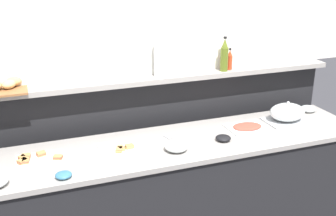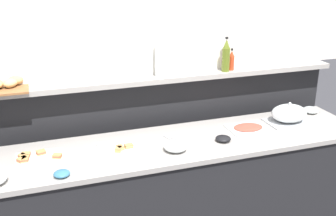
{
  "view_description": "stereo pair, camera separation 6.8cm",
  "coord_description": "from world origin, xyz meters",
  "px_view_note": "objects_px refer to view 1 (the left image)",
  "views": [
    {
      "loc": [
        -0.98,
        -2.43,
        2.11
      ],
      "look_at": [
        -0.06,
        0.1,
        1.11
      ],
      "focal_mm": 43.47,
      "sensor_mm": 36.0,
      "label": 1
    },
    {
      "loc": [
        -0.91,
        -2.45,
        2.11
      ],
      "look_at": [
        -0.06,
        0.1,
        1.11
      ],
      "focal_mm": 43.47,
      "sensor_mm": 36.0,
      "label": 2
    }
  ],
  "objects_px": {
    "cold_cuts_platter": "(247,127)",
    "serving_cloche": "(287,113)",
    "hot_sauce_bottle": "(230,60)",
    "olive_oil_bottle": "(224,56)",
    "condiment_bowl_red": "(64,175)",
    "sandwich_platter_side": "(37,158)",
    "water_carafe": "(160,59)",
    "serving_tongs": "(172,139)",
    "sandwich_platter_rear": "(123,147)",
    "glass_bowl_large": "(176,147)",
    "glass_bowl_small": "(308,109)",
    "condiment_bowl_dark": "(223,138)"
  },
  "relations": [
    {
      "from": "glass_bowl_large",
      "to": "condiment_bowl_red",
      "type": "distance_m",
      "value": 0.76
    },
    {
      "from": "serving_tongs",
      "to": "water_carafe",
      "type": "height_order",
      "value": "water_carafe"
    },
    {
      "from": "condiment_bowl_dark",
      "to": "condiment_bowl_red",
      "type": "xyz_separation_m",
      "value": [
        -1.13,
        -0.15,
        -0.0
      ]
    },
    {
      "from": "olive_oil_bottle",
      "to": "hot_sauce_bottle",
      "type": "bearing_deg",
      "value": 19.12
    },
    {
      "from": "cold_cuts_platter",
      "to": "serving_cloche",
      "type": "bearing_deg",
      "value": 2.22
    },
    {
      "from": "condiment_bowl_red",
      "to": "olive_oil_bottle",
      "type": "xyz_separation_m",
      "value": [
        1.36,
        0.63,
        0.47
      ]
    },
    {
      "from": "glass_bowl_large",
      "to": "glass_bowl_small",
      "type": "relative_size",
      "value": 1.25
    },
    {
      "from": "sandwich_platter_side",
      "to": "condiment_bowl_red",
      "type": "height_order",
      "value": "sandwich_platter_side"
    },
    {
      "from": "hot_sauce_bottle",
      "to": "glass_bowl_large",
      "type": "bearing_deg",
      "value": -140.79
    },
    {
      "from": "sandwich_platter_side",
      "to": "water_carafe",
      "type": "xyz_separation_m",
      "value": [
        0.96,
        0.36,
        0.49
      ]
    },
    {
      "from": "sandwich_platter_rear",
      "to": "glass_bowl_large",
      "type": "relative_size",
      "value": 2.04
    },
    {
      "from": "serving_cloche",
      "to": "glass_bowl_large",
      "type": "relative_size",
      "value": 2.11
    },
    {
      "from": "sandwich_platter_rear",
      "to": "serving_cloche",
      "type": "relative_size",
      "value": 0.97
    },
    {
      "from": "sandwich_platter_side",
      "to": "serving_tongs",
      "type": "bearing_deg",
      "value": -0.14
    },
    {
      "from": "glass_bowl_small",
      "to": "water_carafe",
      "type": "bearing_deg",
      "value": 169.64
    },
    {
      "from": "sandwich_platter_rear",
      "to": "glass_bowl_small",
      "type": "xyz_separation_m",
      "value": [
        1.64,
        0.16,
        0.01
      ]
    },
    {
      "from": "sandwich_platter_side",
      "to": "serving_cloche",
      "type": "bearing_deg",
      "value": 0.28
    },
    {
      "from": "serving_cloche",
      "to": "hot_sauce_bottle",
      "type": "height_order",
      "value": "hot_sauce_bottle"
    },
    {
      "from": "glass_bowl_small",
      "to": "olive_oil_bottle",
      "type": "bearing_deg",
      "value": 163.57
    },
    {
      "from": "condiment_bowl_dark",
      "to": "olive_oil_bottle",
      "type": "xyz_separation_m",
      "value": [
        0.23,
        0.49,
        0.47
      ]
    },
    {
      "from": "serving_tongs",
      "to": "condiment_bowl_red",
      "type": "bearing_deg",
      "value": -160.21
    },
    {
      "from": "glass_bowl_large",
      "to": "condiment_bowl_dark",
      "type": "distance_m",
      "value": 0.37
    },
    {
      "from": "sandwich_platter_rear",
      "to": "sandwich_platter_side",
      "type": "distance_m",
      "value": 0.56
    },
    {
      "from": "glass_bowl_small",
      "to": "condiment_bowl_red",
      "type": "xyz_separation_m",
      "value": [
        -2.07,
        -0.42,
        -0.01
      ]
    },
    {
      "from": "serving_cloche",
      "to": "condiment_bowl_red",
      "type": "xyz_separation_m",
      "value": [
        -1.76,
        -0.3,
        -0.06
      ]
    },
    {
      "from": "water_carafe",
      "to": "sandwich_platter_side",
      "type": "bearing_deg",
      "value": -159.22
    },
    {
      "from": "serving_cloche",
      "to": "olive_oil_bottle",
      "type": "xyz_separation_m",
      "value": [
        -0.4,
        0.34,
        0.42
      ]
    },
    {
      "from": "hot_sauce_bottle",
      "to": "sandwich_platter_rear",
      "type": "bearing_deg",
      "value": -158.62
    },
    {
      "from": "sandwich_platter_rear",
      "to": "olive_oil_bottle",
      "type": "distance_m",
      "value": 1.11
    },
    {
      "from": "sandwich_platter_side",
      "to": "water_carafe",
      "type": "relative_size",
      "value": 1.12
    },
    {
      "from": "cold_cuts_platter",
      "to": "glass_bowl_large",
      "type": "bearing_deg",
      "value": -165.07
    },
    {
      "from": "condiment_bowl_red",
      "to": "serving_tongs",
      "type": "bearing_deg",
      "value": 19.79
    },
    {
      "from": "sandwich_platter_rear",
      "to": "serving_tongs",
      "type": "xyz_separation_m",
      "value": [
        0.36,
        0.02,
        -0.0
      ]
    },
    {
      "from": "hot_sauce_bottle",
      "to": "olive_oil_bottle",
      "type": "bearing_deg",
      "value": -160.88
    },
    {
      "from": "sandwich_platter_side",
      "to": "condiment_bowl_red",
      "type": "relative_size",
      "value": 3.05
    },
    {
      "from": "olive_oil_bottle",
      "to": "hot_sauce_bottle",
      "type": "relative_size",
      "value": 1.57
    },
    {
      "from": "serving_cloche",
      "to": "glass_bowl_large",
      "type": "xyz_separation_m",
      "value": [
        -1.01,
        -0.19,
        -0.04
      ]
    },
    {
      "from": "glass_bowl_small",
      "to": "serving_cloche",
      "type": "bearing_deg",
      "value": -157.36
    },
    {
      "from": "sandwich_platter_rear",
      "to": "serving_tongs",
      "type": "height_order",
      "value": "sandwich_platter_rear"
    },
    {
      "from": "glass_bowl_small",
      "to": "serving_tongs",
      "type": "bearing_deg",
      "value": -173.78
    },
    {
      "from": "sandwich_platter_rear",
      "to": "hot_sauce_bottle",
      "type": "height_order",
      "value": "hot_sauce_bottle"
    },
    {
      "from": "sandwich_platter_side",
      "to": "olive_oil_bottle",
      "type": "height_order",
      "value": "olive_oil_bottle"
    },
    {
      "from": "serving_cloche",
      "to": "olive_oil_bottle",
      "type": "relative_size",
      "value": 1.23
    },
    {
      "from": "sandwich_platter_rear",
      "to": "olive_oil_bottle",
      "type": "bearing_deg",
      "value": 21.52
    },
    {
      "from": "glass_bowl_small",
      "to": "condiment_bowl_red",
      "type": "relative_size",
      "value": 1.31
    },
    {
      "from": "cold_cuts_platter",
      "to": "condiment_bowl_red",
      "type": "bearing_deg",
      "value": -168.6
    },
    {
      "from": "serving_cloche",
      "to": "glass_bowl_small",
      "type": "distance_m",
      "value": 0.33
    },
    {
      "from": "serving_cloche",
      "to": "condiment_bowl_red",
      "type": "distance_m",
      "value": 1.79
    },
    {
      "from": "serving_cloche",
      "to": "hot_sauce_bottle",
      "type": "xyz_separation_m",
      "value": [
        -0.34,
        0.36,
        0.37
      ]
    },
    {
      "from": "serving_tongs",
      "to": "hot_sauce_bottle",
      "type": "xyz_separation_m",
      "value": [
        0.63,
        0.37,
        0.44
      ]
    }
  ]
}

